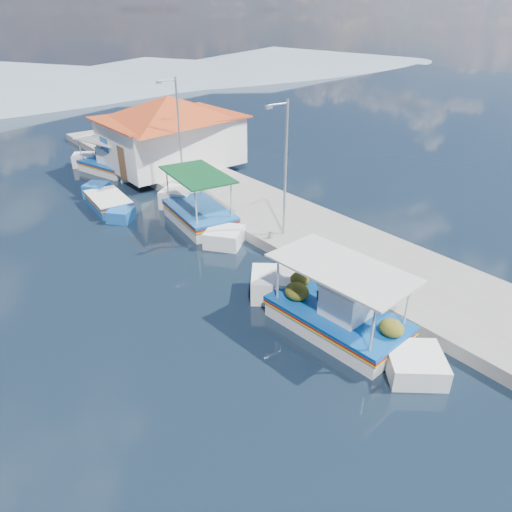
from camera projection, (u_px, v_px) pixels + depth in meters
ground at (228, 294)px, 17.87m from camera, size 160.00×160.00×0.00m
quay at (252, 207)px, 25.15m from camera, size 5.00×44.00×0.50m
bollards at (229, 213)px, 23.28m from camera, size 0.20×17.20×0.30m
main_caique at (335, 316)px, 15.71m from camera, size 2.78×8.29×2.73m
caique_green_canopy at (198, 215)px, 23.62m from camera, size 3.05×7.81×2.95m
caique_blue_hull at (108, 203)px, 25.55m from camera, size 2.06×5.83×1.04m
caique_far at (107, 165)px, 31.19m from camera, size 3.25×6.72×2.44m
harbor_building at (170, 129)px, 30.33m from camera, size 10.49×10.49×4.40m
lamp_post_near at (284, 163)px, 19.93m from camera, size 1.21×0.14×6.00m
lamp_post_far at (178, 127)px, 26.14m from camera, size 1.21×0.14×6.00m
mountain_ridge at (13, 78)px, 59.15m from camera, size 171.40×96.00×5.50m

